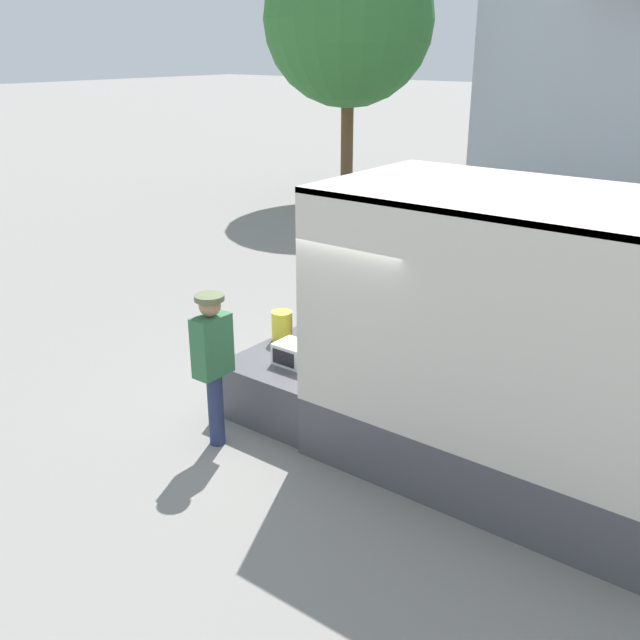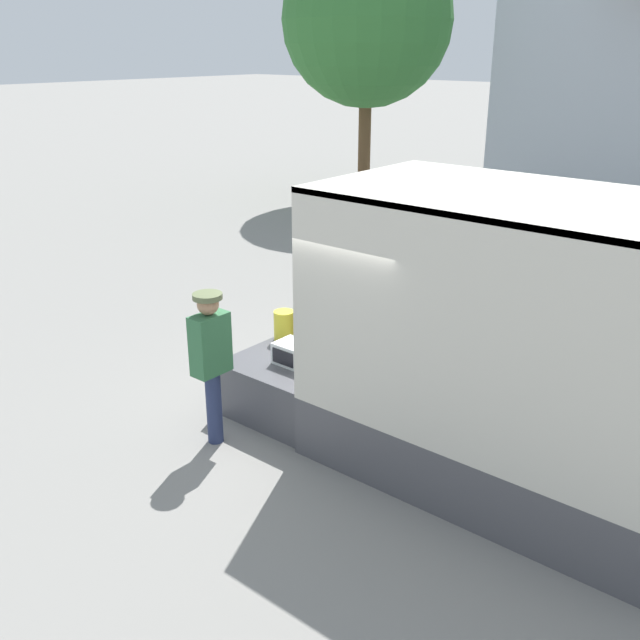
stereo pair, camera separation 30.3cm
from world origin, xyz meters
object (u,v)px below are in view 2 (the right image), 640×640
Objects in this scene: portable_generator at (334,321)px; street_tree at (367,20)px; worker_person at (211,352)px; microwave at (296,354)px; orange_bucket at (284,326)px.

portable_generator is 13.08m from street_tree.
street_tree reaches higher than worker_person.
microwave is 0.28× the size of worker_person.
portable_generator is at bearing -55.46° from street_tree.
portable_generator reaches higher than microwave.
orange_bucket is at bearing 142.74° from microwave.
worker_person is (-0.31, -1.07, 0.30)m from microwave.
orange_bucket is (-0.43, -0.50, -0.02)m from portable_generator.
street_tree reaches higher than portable_generator.
microwave is 0.88× the size of portable_generator.
microwave is at bearing -57.14° from street_tree.
orange_bucket is 13.26m from street_tree.
microwave is at bearing -78.45° from portable_generator.
portable_generator is at bearing 49.66° from orange_bucket.
portable_generator is 1.45× the size of orange_bucket.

